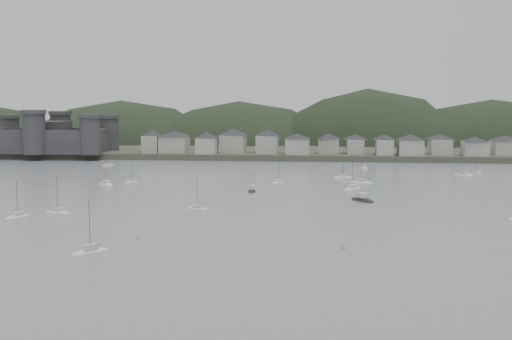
# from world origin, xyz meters

# --- Properties ---
(ground) EXTENTS (900.00, 900.00, 0.00)m
(ground) POSITION_xyz_m (0.00, 0.00, 0.00)
(ground) COLOR slate
(ground) RESTS_ON ground
(far_shore_land) EXTENTS (900.00, 250.00, 3.00)m
(far_shore_land) POSITION_xyz_m (0.00, 295.00, 1.50)
(far_shore_land) COLOR #383D2D
(far_shore_land) RESTS_ON ground
(forested_ridge) EXTENTS (851.55, 103.94, 102.57)m
(forested_ridge) POSITION_xyz_m (4.83, 269.40, -11.28)
(forested_ridge) COLOR black
(forested_ridge) RESTS_ON ground
(castle) EXTENTS (66.00, 43.00, 20.00)m
(castle) POSITION_xyz_m (-120.00, 179.80, 10.96)
(castle) COLOR #2F2F31
(castle) RESTS_ON far_shore_land
(waterfront_town) EXTENTS (451.48, 28.46, 12.92)m
(waterfront_town) POSITION_xyz_m (50.59, 183.34, 8.66)
(waterfront_town) COLOR #A09F93
(waterfront_town) RESTS_ON far_shore_land
(sailboat_lead) EXTENTS (5.05, 7.67, 10.06)m
(sailboat_lead) POSITION_xyz_m (-74.89, 142.26, 0.18)
(sailboat_lead) COLOR silver
(sailboat_lead) RESTS_ON ground
(moored_fleet) EXTENTS (246.82, 170.30, 13.27)m
(moored_fleet) POSITION_xyz_m (-2.17, 56.73, 0.18)
(moored_fleet) COLOR silver
(moored_fleet) RESTS_ON ground
(motor_launch_near) EXTENTS (8.22, 9.25, 4.16)m
(motor_launch_near) POSITION_xyz_m (33.87, 49.65, 0.28)
(motor_launch_near) COLOR black
(motor_launch_near) RESTS_ON ground
(motor_launch_far) EXTENTS (3.13, 7.05, 3.65)m
(motor_launch_far) POSITION_xyz_m (-0.40, 65.77, 0.30)
(motor_launch_far) COLOR black
(motor_launch_far) RESTS_ON ground
(mooring_buoys) EXTENTS (179.54, 135.29, 0.70)m
(mooring_buoys) POSITION_xyz_m (-6.26, 55.65, 0.15)
(mooring_buoys) COLOR #C77E42
(mooring_buoys) RESTS_ON ground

